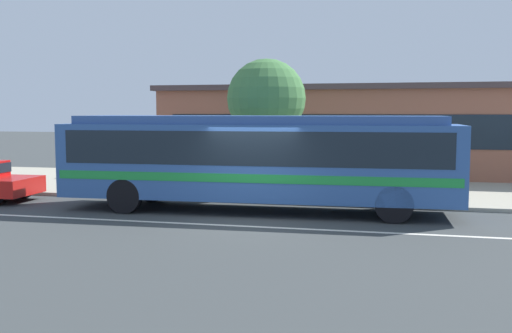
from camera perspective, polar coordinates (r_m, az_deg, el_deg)
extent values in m
plane|color=#383C3D|center=(15.66, -0.50, -5.33)|extent=(120.00, 120.00, 0.00)
cube|color=#A29D8A|center=(22.24, 3.68, -1.98)|extent=(60.00, 8.00, 0.12)
cube|color=silver|center=(14.90, -1.23, -5.87)|extent=(56.00, 0.16, 0.01)
cube|color=#31599C|center=(16.91, 0.07, 0.57)|extent=(11.52, 2.82, 2.14)
cube|color=#335597|center=(16.85, 0.07, 4.60)|extent=(10.59, 2.50, 0.24)
cube|color=#19232D|center=(16.88, 0.07, 2.02)|extent=(10.83, 2.82, 0.94)
cube|color=green|center=(16.94, 0.07, -0.72)|extent=(11.29, 2.84, 0.24)
cube|color=#19232D|center=(16.72, 19.51, 1.68)|extent=(0.19, 2.15, 1.02)
cylinder|color=black|center=(17.78, 13.18, -2.55)|extent=(1.01, 0.31, 1.00)
cylinder|color=black|center=(15.64, 13.42, -3.64)|extent=(1.01, 0.31, 1.00)
cylinder|color=black|center=(19.08, -10.13, -1.95)|extent=(1.01, 0.31, 1.00)
cylinder|color=black|center=(17.11, -12.79, -2.85)|extent=(1.01, 0.31, 1.00)
cylinder|color=black|center=(21.14, -21.87, -2.04)|extent=(0.65, 0.24, 0.64)
cylinder|color=#685F59|center=(19.95, -1.74, -1.37)|extent=(0.14, 0.14, 0.89)
cylinder|color=#685F59|center=(20.10, -1.56, -1.32)|extent=(0.14, 0.14, 0.89)
cylinder|color=#C3423C|center=(19.95, -1.65, 0.76)|extent=(0.39, 0.39, 0.58)
sphere|color=tan|center=(19.92, -1.66, 1.89)|extent=(0.21, 0.21, 0.21)
cylinder|color=#695E60|center=(21.30, -11.06, -1.02)|extent=(0.14, 0.14, 0.90)
cylinder|color=#695E60|center=(21.15, -10.92, -1.06)|extent=(0.14, 0.14, 0.90)
cylinder|color=#48454E|center=(21.15, -11.03, 0.97)|extent=(0.48, 0.48, 0.59)
sphere|color=#D48583|center=(21.13, -11.05, 2.05)|extent=(0.20, 0.20, 0.20)
cylinder|color=slate|center=(19.20, -4.30, -1.71)|extent=(0.14, 0.14, 0.84)
cylinder|color=slate|center=(19.36, -4.39, -1.65)|extent=(0.14, 0.14, 0.84)
cylinder|color=#296EBD|center=(19.21, -4.36, 0.40)|extent=(0.46, 0.46, 0.56)
sphere|color=tan|center=(19.18, -4.37, 1.59)|extent=(0.23, 0.23, 0.23)
cylinder|color=gray|center=(18.62, 16.23, 0.22)|extent=(0.08, 0.08, 2.36)
cube|color=yellow|center=(18.56, 16.31, 3.24)|extent=(0.11, 0.44, 0.56)
cylinder|color=brown|center=(20.83, 1.02, 0.85)|extent=(0.34, 0.34, 2.28)
sphere|color=#42753E|center=(20.77, 1.03, 6.71)|extent=(2.81, 2.81, 2.81)
cube|color=#965943|center=(27.39, 12.17, 3.20)|extent=(19.62, 6.03, 3.84)
cube|color=#19232D|center=(24.35, 12.04, 3.40)|extent=(18.05, 0.04, 1.38)
cube|color=#493A3A|center=(27.39, 12.26, 7.47)|extent=(20.02, 6.43, 0.24)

